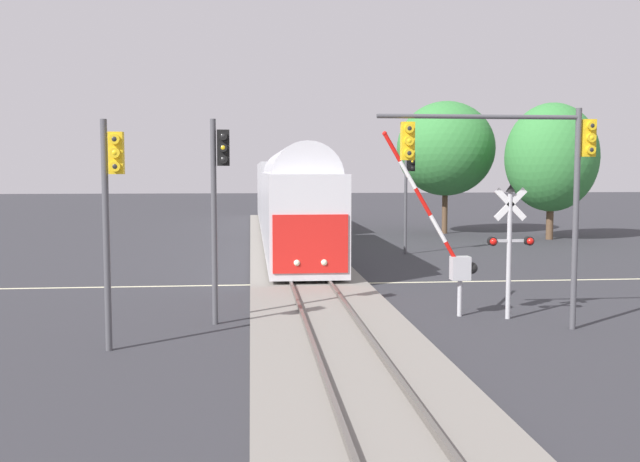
{
  "coord_description": "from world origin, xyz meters",
  "views": [
    {
      "loc": [
        -2.15,
        -27.01,
        4.36
      ],
      "look_at": [
        0.53,
        0.52,
        2.0
      ],
      "focal_mm": 40.02,
      "sensor_mm": 36.0,
      "label": 1
    }
  ],
  "objects_px": {
    "crossing_gate_near": "(453,254)",
    "traffic_signal_far_side": "(408,182)",
    "traffic_signal_near_right": "(521,161)",
    "traffic_signal_near_left": "(111,197)",
    "traffic_signal_median": "(218,188)",
    "oak_far_right": "(446,149)",
    "maple_right_background": "(551,157)",
    "commuter_train": "(284,195)",
    "crossing_signal_mast": "(510,237)"
  },
  "relations": [
    {
      "from": "crossing_gate_near",
      "to": "traffic_signal_far_side",
      "type": "distance_m",
      "value": 15.97
    },
    {
      "from": "traffic_signal_near_right",
      "to": "traffic_signal_near_left",
      "type": "distance_m",
      "value": 10.61
    },
    {
      "from": "traffic_signal_far_side",
      "to": "traffic_signal_median",
      "type": "bearing_deg",
      "value": -119.19
    },
    {
      "from": "traffic_signal_median",
      "to": "oak_far_right",
      "type": "bearing_deg",
      "value": 62.99
    },
    {
      "from": "traffic_signal_near_right",
      "to": "oak_far_right",
      "type": "bearing_deg",
      "value": 78.24
    },
    {
      "from": "crossing_gate_near",
      "to": "traffic_signal_median",
      "type": "xyz_separation_m",
      "value": [
        -6.88,
        -0.45,
        2.0
      ]
    },
    {
      "from": "crossing_gate_near",
      "to": "traffic_signal_median",
      "type": "bearing_deg",
      "value": -176.29
    },
    {
      "from": "traffic_signal_median",
      "to": "maple_right_background",
      "type": "distance_m",
      "value": 30.44
    },
    {
      "from": "crossing_gate_near",
      "to": "traffic_signal_near_left",
      "type": "bearing_deg",
      "value": -161.05
    },
    {
      "from": "commuter_train",
      "to": "traffic_signal_near_left",
      "type": "xyz_separation_m",
      "value": [
        -5.47,
        -28.36,
        0.94
      ]
    },
    {
      "from": "traffic_signal_near_left",
      "to": "oak_far_right",
      "type": "xyz_separation_m",
      "value": [
        16.66,
        30.67,
        2.11
      ]
    },
    {
      "from": "traffic_signal_median",
      "to": "oak_far_right",
      "type": "height_order",
      "value": "oak_far_right"
    },
    {
      "from": "commuter_train",
      "to": "crossing_signal_mast",
      "type": "distance_m",
      "value": 26.27
    },
    {
      "from": "crossing_gate_near",
      "to": "traffic_signal_near_right",
      "type": "height_order",
      "value": "traffic_signal_near_right"
    },
    {
      "from": "commuter_train",
      "to": "crossing_gate_near",
      "type": "height_order",
      "value": "crossing_gate_near"
    },
    {
      "from": "crossing_signal_mast",
      "to": "traffic_signal_near_right",
      "type": "height_order",
      "value": "traffic_signal_near_right"
    },
    {
      "from": "traffic_signal_median",
      "to": "traffic_signal_near_right",
      "type": "bearing_deg",
      "value": -11.13
    },
    {
      "from": "traffic_signal_near_left",
      "to": "maple_right_background",
      "type": "height_order",
      "value": "maple_right_background"
    },
    {
      "from": "oak_far_right",
      "to": "maple_right_background",
      "type": "bearing_deg",
      "value": -41.08
    },
    {
      "from": "crossing_gate_near",
      "to": "maple_right_background",
      "type": "distance_m",
      "value": 26.29
    },
    {
      "from": "traffic_signal_median",
      "to": "maple_right_background",
      "type": "relative_size",
      "value": 0.67
    },
    {
      "from": "crossing_gate_near",
      "to": "traffic_signal_near_left",
      "type": "height_order",
      "value": "traffic_signal_near_left"
    },
    {
      "from": "commuter_train",
      "to": "traffic_signal_median",
      "type": "bearing_deg",
      "value": -96.8
    },
    {
      "from": "commuter_train",
      "to": "crossing_gate_near",
      "type": "distance_m",
      "value": 25.48
    },
    {
      "from": "traffic_signal_near_right",
      "to": "oak_far_right",
      "type": "xyz_separation_m",
      "value": [
        6.14,
        29.52,
        1.24
      ]
    },
    {
      "from": "commuter_train",
      "to": "traffic_signal_near_right",
      "type": "bearing_deg",
      "value": -79.51
    },
    {
      "from": "traffic_signal_median",
      "to": "oak_far_right",
      "type": "relative_size",
      "value": 0.64
    },
    {
      "from": "traffic_signal_near_right",
      "to": "maple_right_background",
      "type": "height_order",
      "value": "maple_right_background"
    },
    {
      "from": "traffic_signal_far_side",
      "to": "oak_far_right",
      "type": "distance_m",
      "value": 13.04
    },
    {
      "from": "traffic_signal_far_side",
      "to": "traffic_signal_near_left",
      "type": "bearing_deg",
      "value": -121.2
    },
    {
      "from": "oak_far_right",
      "to": "traffic_signal_near_right",
      "type": "bearing_deg",
      "value": -101.76
    },
    {
      "from": "crossing_signal_mast",
      "to": "traffic_signal_median",
      "type": "relative_size",
      "value": 0.68
    },
    {
      "from": "crossing_signal_mast",
      "to": "traffic_signal_median",
      "type": "bearing_deg",
      "value": 179.32
    },
    {
      "from": "crossing_gate_near",
      "to": "traffic_signal_near_left",
      "type": "xyz_separation_m",
      "value": [
        -9.3,
        -3.19,
        1.86
      ]
    },
    {
      "from": "crossing_signal_mast",
      "to": "traffic_signal_far_side",
      "type": "xyz_separation_m",
      "value": [
        0.62,
        16.26,
        1.34
      ]
    },
    {
      "from": "commuter_train",
      "to": "maple_right_background",
      "type": "xyz_separation_m",
      "value": [
        16.66,
        -2.46,
        2.38
      ]
    },
    {
      "from": "crossing_signal_mast",
      "to": "traffic_signal_near_left",
      "type": "relative_size",
      "value": 0.71
    },
    {
      "from": "commuter_train",
      "to": "traffic_signal_far_side",
      "type": "height_order",
      "value": "traffic_signal_far_side"
    },
    {
      "from": "crossing_signal_mast",
      "to": "oak_far_right",
      "type": "xyz_separation_m",
      "value": [
        5.83,
        28.03,
        3.42
      ]
    },
    {
      "from": "crossing_gate_near",
      "to": "oak_far_right",
      "type": "height_order",
      "value": "oak_far_right"
    },
    {
      "from": "commuter_train",
      "to": "crossing_signal_mast",
      "type": "relative_size",
      "value": 10.94
    },
    {
      "from": "commuter_train",
      "to": "oak_far_right",
      "type": "xyz_separation_m",
      "value": [
        11.18,
        2.31,
        3.05
      ]
    },
    {
      "from": "crossing_gate_near",
      "to": "crossing_signal_mast",
      "type": "relative_size",
      "value": 1.39
    },
    {
      "from": "commuter_train",
      "to": "crossing_gate_near",
      "type": "relative_size",
      "value": 7.88
    },
    {
      "from": "crossing_signal_mast",
      "to": "maple_right_background",
      "type": "xyz_separation_m",
      "value": [
        11.3,
        23.26,
        2.75
      ]
    },
    {
      "from": "traffic_signal_median",
      "to": "oak_far_right",
      "type": "xyz_separation_m",
      "value": [
        14.24,
        27.93,
        1.97
      ]
    },
    {
      "from": "traffic_signal_near_right",
      "to": "maple_right_background",
      "type": "xyz_separation_m",
      "value": [
        11.62,
        24.75,
        0.57
      ]
    },
    {
      "from": "traffic_signal_far_side",
      "to": "traffic_signal_median",
      "type": "xyz_separation_m",
      "value": [
        -9.03,
        -16.16,
        0.11
      ]
    },
    {
      "from": "traffic_signal_far_side",
      "to": "maple_right_background",
      "type": "distance_m",
      "value": 12.85
    },
    {
      "from": "oak_far_right",
      "to": "traffic_signal_near_left",
      "type": "bearing_deg",
      "value": -118.5
    }
  ]
}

